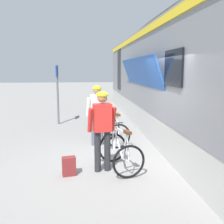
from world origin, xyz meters
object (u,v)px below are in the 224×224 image
(bicycle_near_silver, at_px, (120,152))
(train_car, at_px, (203,78))
(cyclist_near_in_red, at_px, (102,124))
(bicycle_far_white, at_px, (114,130))
(water_bottle_near_the_bikes, at_px, (114,145))
(platform_sign_post, at_px, (57,84))
(backpack_on_platform, at_px, (69,166))
(cyclist_far_in_white, at_px, (97,110))

(bicycle_near_silver, bearing_deg, train_car, 34.19)
(train_car, relative_size, cyclist_near_in_red, 11.60)
(train_car, bearing_deg, bicycle_far_white, 175.07)
(train_car, xyz_separation_m, water_bottle_near_the_bikes, (-2.67, -0.36, -1.85))
(water_bottle_near_the_bikes, distance_m, platform_sign_post, 4.38)
(bicycle_near_silver, xyz_separation_m, water_bottle_near_the_bikes, (0.04, 1.48, -0.29))
(train_car, relative_size, water_bottle_near_the_bikes, 91.94)
(cyclist_near_in_red, relative_size, backpack_on_platform, 4.40)
(cyclist_far_in_white, bearing_deg, bicycle_near_silver, -78.55)
(cyclist_near_in_red, height_order, bicycle_far_white, cyclist_near_in_red)
(bicycle_far_white, relative_size, platform_sign_post, 0.49)
(platform_sign_post, bearing_deg, bicycle_near_silver, -70.39)
(train_car, distance_m, water_bottle_near_the_bikes, 3.27)
(cyclist_far_in_white, relative_size, platform_sign_post, 0.73)
(train_car, relative_size, backpack_on_platform, 51.11)
(cyclist_far_in_white, bearing_deg, platform_sign_post, 114.35)
(bicycle_near_silver, bearing_deg, platform_sign_post, 109.61)
(bicycle_near_silver, xyz_separation_m, backpack_on_platform, (-1.12, -0.20, -0.20))
(cyclist_far_in_white, height_order, bicycle_near_silver, cyclist_far_in_white)
(train_car, distance_m, cyclist_near_in_red, 3.74)
(cyclist_far_in_white, bearing_deg, train_car, -2.53)
(cyclist_far_in_white, height_order, water_bottle_near_the_bikes, cyclist_far_in_white)
(cyclist_near_in_red, bearing_deg, platform_sign_post, 105.51)
(cyclist_near_in_red, bearing_deg, train_car, 31.06)
(cyclist_near_in_red, xyz_separation_m, backpack_on_platform, (-0.72, -0.17, -0.85))
(backpack_on_platform, bearing_deg, cyclist_near_in_red, 3.51)
(bicycle_near_silver, bearing_deg, cyclist_near_in_red, -175.66)
(train_car, bearing_deg, water_bottle_near_the_bikes, -172.41)
(cyclist_far_in_white, bearing_deg, cyclist_near_in_red, -89.89)
(cyclist_near_in_red, relative_size, bicycle_near_silver, 1.47)
(water_bottle_near_the_bikes, bearing_deg, cyclist_near_in_red, -106.17)
(train_car, height_order, bicycle_near_silver, train_car)
(bicycle_near_silver, relative_size, water_bottle_near_the_bikes, 5.39)
(bicycle_near_silver, distance_m, bicycle_far_white, 2.07)
(bicycle_far_white, xyz_separation_m, platform_sign_post, (-1.92, 3.07, 1.22))
(cyclist_near_in_red, relative_size, water_bottle_near_the_bikes, 7.92)
(cyclist_near_in_red, distance_m, water_bottle_near_the_bikes, 1.84)
(bicycle_far_white, distance_m, backpack_on_platform, 2.58)
(bicycle_near_silver, xyz_separation_m, platform_sign_post, (-1.83, 5.14, 1.22))
(backpack_on_platform, distance_m, water_bottle_near_the_bikes, 2.05)
(bicycle_near_silver, bearing_deg, cyclist_far_in_white, 101.45)
(water_bottle_near_the_bikes, relative_size, platform_sign_post, 0.09)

